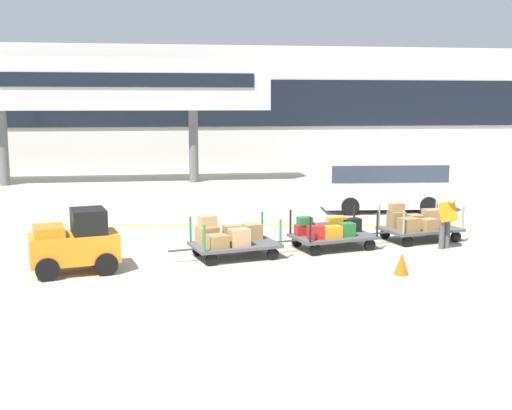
{
  "coord_description": "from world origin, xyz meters",
  "views": [
    {
      "loc": [
        -0.64,
        -13.94,
        4.14
      ],
      "look_at": [
        1.69,
        2.56,
        1.49
      ],
      "focal_mm": 44.91,
      "sensor_mm": 36.0,
      "label": 1
    }
  ],
  "objects_px": {
    "baggage_tug": "(75,243)",
    "baggage_handler": "(447,219)",
    "baggage_cart_tail": "(417,224)",
    "baggage_cart_lead": "(230,239)",
    "baggage_cart_middle": "(331,232)",
    "shuttle_van": "(384,179)",
    "safety_cone_near": "(402,264)"
  },
  "relations": [
    {
      "from": "baggage_cart_tail",
      "to": "shuttle_van",
      "type": "bearing_deg",
      "value": 81.47
    },
    {
      "from": "baggage_cart_middle",
      "to": "safety_cone_near",
      "type": "distance_m",
      "value": 3.19
    },
    {
      "from": "baggage_handler",
      "to": "baggage_cart_tail",
      "type": "bearing_deg",
      "value": 107.95
    },
    {
      "from": "baggage_cart_tail",
      "to": "baggage_cart_middle",
      "type": "bearing_deg",
      "value": -166.05
    },
    {
      "from": "baggage_cart_lead",
      "to": "baggage_cart_tail",
      "type": "bearing_deg",
      "value": 13.72
    },
    {
      "from": "baggage_tug",
      "to": "baggage_cart_tail",
      "type": "distance_m",
      "value": 10.08
    },
    {
      "from": "baggage_cart_tail",
      "to": "baggage_handler",
      "type": "xyz_separation_m",
      "value": [
        0.4,
        -1.22,
        0.35
      ]
    },
    {
      "from": "baggage_cart_tail",
      "to": "shuttle_van",
      "type": "distance_m",
      "value": 5.46
    },
    {
      "from": "safety_cone_near",
      "to": "baggage_cart_lead",
      "type": "bearing_deg",
      "value": 149.93
    },
    {
      "from": "baggage_handler",
      "to": "safety_cone_near",
      "type": "distance_m",
      "value": 3.45
    },
    {
      "from": "baggage_tug",
      "to": "baggage_handler",
      "type": "height_order",
      "value": "baggage_tug"
    },
    {
      "from": "baggage_cart_tail",
      "to": "baggage_handler",
      "type": "distance_m",
      "value": 1.33
    },
    {
      "from": "shuttle_van",
      "to": "safety_cone_near",
      "type": "xyz_separation_m",
      "value": [
        -2.69,
        -9.09,
        -0.96
      ]
    },
    {
      "from": "baggage_cart_lead",
      "to": "safety_cone_near",
      "type": "xyz_separation_m",
      "value": [
        3.98,
        -2.3,
        -0.26
      ]
    },
    {
      "from": "baggage_cart_lead",
      "to": "safety_cone_near",
      "type": "distance_m",
      "value": 4.61
    },
    {
      "from": "baggage_tug",
      "to": "baggage_handler",
      "type": "relative_size",
      "value": 1.47
    },
    {
      "from": "baggage_tug",
      "to": "baggage_handler",
      "type": "distance_m",
      "value": 10.25
    },
    {
      "from": "baggage_tug",
      "to": "baggage_cart_tail",
      "type": "relative_size",
      "value": 0.75
    },
    {
      "from": "baggage_tug",
      "to": "safety_cone_near",
      "type": "height_order",
      "value": "baggage_tug"
    },
    {
      "from": "baggage_handler",
      "to": "baggage_cart_lead",
      "type": "bearing_deg",
      "value": -178.1
    },
    {
      "from": "baggage_tug",
      "to": "safety_cone_near",
      "type": "distance_m",
      "value": 8.01
    },
    {
      "from": "baggage_cart_middle",
      "to": "baggage_cart_tail",
      "type": "relative_size",
      "value": 1.0
    },
    {
      "from": "baggage_cart_middle",
      "to": "baggage_handler",
      "type": "bearing_deg",
      "value": -8.89
    },
    {
      "from": "baggage_cart_lead",
      "to": "baggage_cart_middle",
      "type": "distance_m",
      "value": 3.08
    },
    {
      "from": "safety_cone_near",
      "to": "baggage_cart_tail",
      "type": "bearing_deg",
      "value": 63.19
    },
    {
      "from": "baggage_handler",
      "to": "baggage_cart_middle",
      "type": "bearing_deg",
      "value": 171.11
    },
    {
      "from": "baggage_cart_lead",
      "to": "baggage_handler",
      "type": "xyz_separation_m",
      "value": [
        6.27,
        0.21,
        0.33
      ]
    },
    {
      "from": "baggage_tug",
      "to": "baggage_cart_lead",
      "type": "height_order",
      "value": "baggage_tug"
    },
    {
      "from": "baggage_cart_middle",
      "to": "shuttle_van",
      "type": "height_order",
      "value": "shuttle_van"
    },
    {
      "from": "baggage_cart_tail",
      "to": "safety_cone_near",
      "type": "bearing_deg",
      "value": -116.81
    },
    {
      "from": "baggage_cart_lead",
      "to": "shuttle_van",
      "type": "bearing_deg",
      "value": 45.5
    },
    {
      "from": "baggage_cart_tail",
      "to": "baggage_tug",
      "type": "bearing_deg",
      "value": -166.03
    }
  ]
}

